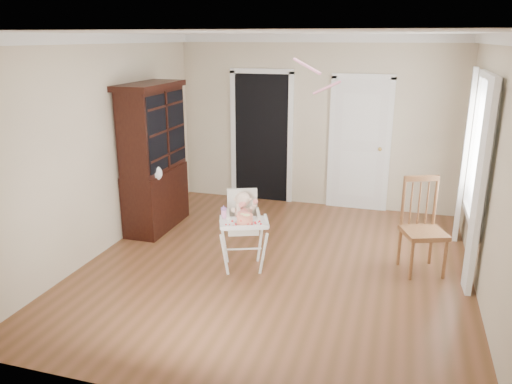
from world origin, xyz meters
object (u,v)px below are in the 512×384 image
(cake, at_px, (245,219))
(sippy_cup, at_px, (224,212))
(china_cabinet, at_px, (154,158))
(dining_chair, at_px, (423,229))
(high_chair, at_px, (243,221))

(cake, height_order, sippy_cup, sippy_cup)
(cake, height_order, china_cabinet, china_cabinet)
(cake, xyz_separation_m, china_cabinet, (-1.73, 1.19, 0.31))
(cake, height_order, dining_chair, dining_chair)
(china_cabinet, bearing_deg, dining_chair, -6.27)
(high_chair, height_order, china_cabinet, china_cabinet)
(china_cabinet, xyz_separation_m, dining_chair, (3.64, -0.40, -0.51))
(china_cabinet, bearing_deg, cake, -34.53)
(high_chair, relative_size, cake, 4.20)
(cake, relative_size, sippy_cup, 1.44)
(high_chair, xyz_separation_m, china_cabinet, (-1.62, 0.94, 0.44))
(high_chair, distance_m, cake, 0.29)
(cake, relative_size, dining_chair, 0.21)
(high_chair, distance_m, dining_chair, 2.10)
(dining_chair, bearing_deg, cake, -178.80)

